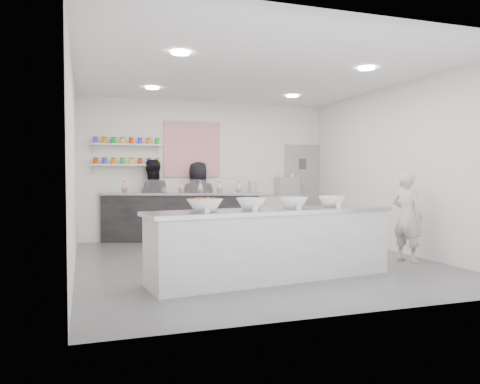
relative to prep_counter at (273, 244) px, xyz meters
name	(u,v)px	position (x,y,z in m)	size (l,w,h in m)	color
floor	(255,261)	(0.22, 1.28, -0.47)	(6.00, 6.00, 0.00)	#515156
ceiling	(255,74)	(0.22, 1.28, 2.53)	(6.00, 6.00, 0.00)	white
back_wall	(208,170)	(0.22, 4.28, 1.03)	(5.50, 5.50, 0.00)	white
left_wall	(73,168)	(-2.53, 1.28, 1.03)	(6.00, 6.00, 0.00)	white
right_wall	(398,169)	(2.97, 1.28, 1.03)	(6.00, 6.00, 0.00)	white
back_door	(302,189)	(2.52, 4.25, 0.58)	(0.88, 0.04, 2.10)	gray
pattern_panel	(192,149)	(-0.13, 4.25, 1.48)	(1.25, 0.03, 1.20)	#CD3B4D
jar_shelf_lower	(127,165)	(-1.53, 4.18, 1.13)	(1.45, 0.22, 0.04)	silver
jar_shelf_upper	(127,145)	(-1.53, 4.18, 1.55)	(1.45, 0.22, 0.04)	silver
preserve_jars	(127,151)	(-1.53, 4.16, 1.41)	(1.45, 0.10, 0.56)	#F92800
downlight_0	(180,53)	(-1.18, 0.28, 2.51)	(0.24, 0.24, 0.02)	white
downlight_1	(366,68)	(1.62, 0.28, 2.51)	(0.24, 0.24, 0.02)	white
downlight_2	(152,88)	(-1.18, 2.88, 2.51)	(0.24, 0.24, 0.02)	white
downlight_3	(292,96)	(1.62, 2.88, 2.51)	(0.24, 0.24, 0.02)	white
prep_counter	(273,244)	(0.00, 0.00, 0.00)	(3.45, 0.78, 0.94)	beige
back_bar	(181,217)	(-0.46, 3.88, 0.04)	(3.29, 0.60, 1.02)	black
sneeze_guard	(179,186)	(-0.55, 3.61, 0.69)	(3.25, 0.01, 0.28)	white
espresso_ledge	(276,215)	(1.77, 4.06, 0.00)	(1.27, 0.41, 0.95)	beige
espresso_machine	(287,186)	(2.05, 4.06, 0.66)	(0.49, 0.34, 0.38)	#93969E
cup_stacks	(253,188)	(1.22, 4.06, 0.63)	(0.24, 0.24, 0.31)	tan
prep_bowls	(273,203)	(0.00, 0.00, 0.55)	(2.35, 0.50, 0.16)	white
label_cards	(284,209)	(-0.07, -0.51, 0.51)	(2.01, 0.04, 0.07)	white
cookie_bags	(181,187)	(-0.46, 3.88, 0.68)	(2.53, 0.13, 0.25)	#FE9BE1
woman_prep	(408,216)	(2.53, 0.46, 0.26)	(0.53, 0.35, 1.46)	beige
staff_left	(151,200)	(-1.04, 4.13, 0.39)	(0.83, 0.65, 1.71)	black
staff_right	(199,200)	(-0.03, 4.13, 0.37)	(0.82, 0.54, 1.68)	black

